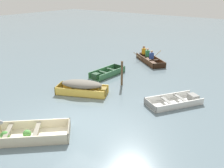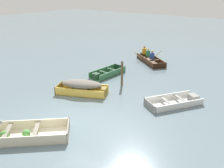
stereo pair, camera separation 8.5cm
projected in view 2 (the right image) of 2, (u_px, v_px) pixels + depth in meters
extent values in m
plane|color=slate|center=(75.00, 125.00, 9.88)|extent=(80.00, 80.00, 0.00)
cube|color=beige|center=(23.00, 137.00, 9.07)|extent=(3.27, 3.16, 0.04)
cube|color=beige|center=(18.00, 142.00, 8.48)|extent=(2.50, 2.33, 0.39)
cube|color=beige|center=(25.00, 125.00, 9.53)|extent=(2.50, 2.33, 0.39)
cube|color=gray|center=(68.00, 130.00, 9.16)|extent=(0.84, 0.90, 0.39)
cube|color=gray|center=(7.00, 131.00, 8.92)|extent=(0.86, 0.91, 0.04)
cube|color=gray|center=(36.00, 130.00, 9.02)|extent=(0.86, 0.91, 0.04)
sphere|color=#428438|center=(4.00, 135.00, 8.84)|extent=(0.32, 0.32, 0.32)
sphere|color=#4C9342|center=(26.00, 133.00, 8.97)|extent=(0.29, 0.29, 0.29)
cube|color=white|center=(173.00, 104.00, 11.62)|extent=(2.28, 2.74, 0.04)
cube|color=white|center=(167.00, 97.00, 12.03)|extent=(1.41, 2.18, 0.31)
cube|color=white|center=(180.00, 106.00, 11.13)|extent=(1.41, 2.18, 0.31)
cube|color=gray|center=(150.00, 105.00, 11.17)|extent=(0.94, 0.62, 0.31)
cube|color=gray|center=(193.00, 97.00, 11.93)|extent=(0.60, 0.57, 0.28)
cube|color=gray|center=(181.00, 98.00, 11.67)|extent=(0.92, 0.66, 0.04)
cube|color=gray|center=(167.00, 101.00, 11.42)|extent=(0.92, 0.66, 0.04)
cube|color=#E5BC47|center=(82.00, 93.00, 12.79)|extent=(2.75, 1.94, 0.04)
cube|color=#E5BC47|center=(85.00, 87.00, 13.14)|extent=(2.37, 1.11, 0.41)
cube|color=#E5BC47|center=(79.00, 93.00, 12.31)|extent=(2.37, 1.11, 0.41)
cube|color=olive|center=(59.00, 88.00, 12.99)|extent=(0.44, 0.90, 0.41)
cube|color=olive|center=(103.00, 91.00, 12.49)|extent=(0.51, 0.54, 0.37)
cube|color=olive|center=(89.00, 89.00, 12.61)|extent=(0.50, 0.85, 0.04)
cube|color=olive|center=(75.00, 87.00, 12.77)|extent=(0.50, 0.85, 0.04)
ellipsoid|color=#6B665B|center=(82.00, 84.00, 12.61)|extent=(2.30, 1.70, 0.37)
cube|color=#387047|center=(108.00, 75.00, 15.49)|extent=(1.05, 2.47, 0.04)
cube|color=#387047|center=(113.00, 74.00, 15.17)|extent=(0.19, 2.42, 0.37)
cube|color=#387047|center=(103.00, 71.00, 15.69)|extent=(0.19, 2.42, 0.37)
cube|color=#1E3D27|center=(120.00, 68.00, 16.27)|extent=(0.92, 0.10, 0.37)
cube|color=#1E3D27|center=(96.00, 76.00, 14.69)|extent=(0.43, 0.38, 0.33)
cube|color=#1E3D27|center=(104.00, 72.00, 15.14)|extent=(0.82, 0.21, 0.04)
cube|color=#1E3D27|center=(112.00, 69.00, 15.65)|extent=(0.82, 0.21, 0.04)
cube|color=#4C2D19|center=(151.00, 62.00, 18.08)|extent=(3.07, 2.68, 0.04)
cube|color=#4C2D19|center=(145.00, 60.00, 17.91)|extent=(2.50, 1.96, 0.37)
cube|color=#4C2D19|center=(157.00, 59.00, 18.14)|extent=(2.50, 1.96, 0.37)
cube|color=black|center=(160.00, 66.00, 16.64)|extent=(0.63, 0.80, 0.37)
cube|color=black|center=(144.00, 55.00, 19.26)|extent=(0.55, 0.56, 0.33)
cube|color=black|center=(148.00, 57.00, 18.41)|extent=(0.66, 0.78, 0.04)
cube|color=black|center=(153.00, 60.00, 17.57)|extent=(0.66, 0.78, 0.04)
cube|color=#2D4CA5|center=(152.00, 56.00, 17.74)|extent=(0.31, 0.33, 0.44)
sphere|color=tan|center=(152.00, 52.00, 17.62)|extent=(0.18, 0.18, 0.18)
cube|color=#338C4C|center=(148.00, 54.00, 18.40)|extent=(0.31, 0.33, 0.44)
sphere|color=beige|center=(148.00, 49.00, 18.28)|extent=(0.18, 0.18, 0.18)
cube|color=orange|center=(144.00, 51.00, 19.05)|extent=(0.31, 0.33, 0.44)
sphere|color=#9E7051|center=(144.00, 47.00, 18.94)|extent=(0.18, 0.18, 0.18)
cylinder|color=tan|center=(138.00, 56.00, 18.24)|extent=(0.43, 0.53, 0.55)
cylinder|color=tan|center=(158.00, 54.00, 18.62)|extent=(0.43, 0.53, 0.55)
cylinder|color=olive|center=(0.00, 128.00, 8.61)|extent=(0.02, 0.02, 0.35)
cylinder|color=brown|center=(122.00, 73.00, 13.67)|extent=(0.12, 0.12, 1.37)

